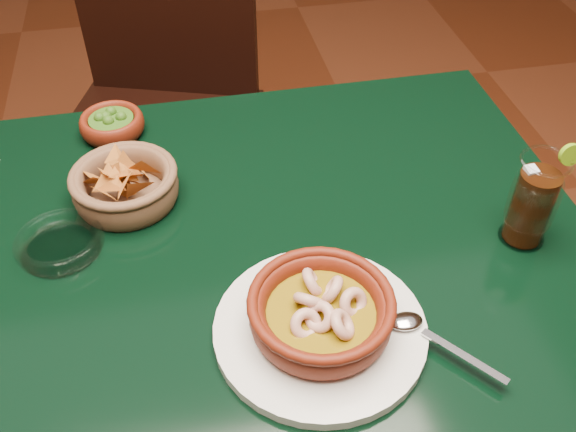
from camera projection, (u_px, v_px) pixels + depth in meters
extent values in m
cube|color=black|center=(192.00, 259.00, 0.95)|extent=(1.20, 0.80, 0.04)
cylinder|color=black|center=(423.00, 232.00, 1.52)|extent=(0.06, 0.06, 0.71)
cube|color=black|center=(156.00, 141.00, 1.56)|extent=(0.58, 0.58, 0.04)
cylinder|color=black|center=(71.00, 262.00, 1.60)|extent=(0.04, 0.04, 0.49)
cylinder|color=black|center=(226.00, 277.00, 1.56)|extent=(0.04, 0.04, 0.49)
cylinder|color=black|center=(121.00, 165.00, 1.89)|extent=(0.04, 0.04, 0.49)
cylinder|color=black|center=(253.00, 176.00, 1.85)|extent=(0.04, 0.04, 0.49)
cube|color=black|center=(164.00, 1.00, 1.53)|extent=(0.43, 0.17, 0.48)
cylinder|color=silver|center=(320.00, 329.00, 0.82)|extent=(0.27, 0.27, 0.01)
cylinder|color=#531509|center=(320.00, 324.00, 0.81)|extent=(0.16, 0.16, 0.01)
torus|color=#531509|center=(321.00, 313.00, 0.80)|extent=(0.20, 0.20, 0.04)
torus|color=#531509|center=(321.00, 302.00, 0.78)|extent=(0.18, 0.18, 0.01)
cylinder|color=#6B5409|center=(321.00, 313.00, 0.80)|extent=(0.14, 0.14, 0.01)
torus|color=tan|center=(353.00, 303.00, 0.80)|extent=(0.04, 0.05, 0.05)
torus|color=tan|center=(332.00, 290.00, 0.81)|extent=(0.04, 0.06, 0.06)
torus|color=tan|center=(312.00, 282.00, 0.82)|extent=(0.04, 0.05, 0.05)
torus|color=tan|center=(309.00, 301.00, 0.79)|extent=(0.06, 0.05, 0.05)
torus|color=tan|center=(306.00, 325.00, 0.77)|extent=(0.06, 0.05, 0.05)
torus|color=tan|center=(320.00, 317.00, 0.78)|extent=(0.05, 0.06, 0.04)
torus|color=tan|center=(342.00, 324.00, 0.77)|extent=(0.04, 0.05, 0.05)
cube|color=silver|center=(464.00, 356.00, 0.78)|extent=(0.08, 0.10, 0.00)
ellipsoid|color=silver|center=(406.00, 321.00, 0.81)|extent=(0.04, 0.03, 0.01)
cylinder|color=brown|center=(128.00, 198.00, 1.01)|extent=(0.14, 0.14, 0.01)
torus|color=brown|center=(126.00, 187.00, 0.99)|extent=(0.20, 0.20, 0.06)
torus|color=brown|center=(123.00, 175.00, 0.98)|extent=(0.17, 0.17, 0.01)
cone|color=#B06122|center=(122.00, 185.00, 0.96)|extent=(0.04, 0.07, 0.07)
cone|color=#B06122|center=(126.00, 178.00, 1.00)|extent=(0.08, 0.06, 0.06)
cone|color=#B06122|center=(94.00, 180.00, 0.98)|extent=(0.07, 0.04, 0.05)
cone|color=#B06122|center=(144.00, 167.00, 0.96)|extent=(0.06, 0.05, 0.06)
cone|color=#B06122|center=(125.00, 187.00, 1.00)|extent=(0.04, 0.08, 0.08)
cone|color=#B06122|center=(136.00, 187.00, 0.96)|extent=(0.08, 0.04, 0.07)
cone|color=#B06122|center=(107.00, 194.00, 0.95)|extent=(0.06, 0.06, 0.07)
cone|color=#B06122|center=(123.00, 177.00, 0.98)|extent=(0.04, 0.07, 0.07)
cone|color=#B06122|center=(124.00, 170.00, 0.97)|extent=(0.06, 0.07, 0.07)
cone|color=#B06122|center=(125.00, 169.00, 0.98)|extent=(0.07, 0.02, 0.07)
cone|color=#B06122|center=(113.00, 176.00, 0.98)|extent=(0.06, 0.05, 0.08)
cone|color=#B06122|center=(129.00, 176.00, 0.98)|extent=(0.08, 0.06, 0.06)
cone|color=#B06122|center=(109.00, 181.00, 0.96)|extent=(0.07, 0.05, 0.05)
cone|color=#B06122|center=(94.00, 176.00, 0.98)|extent=(0.06, 0.07, 0.06)
cone|color=#B06122|center=(143.00, 172.00, 1.03)|extent=(0.05, 0.08, 0.08)
cone|color=#B06122|center=(126.00, 185.00, 1.00)|extent=(0.02, 0.07, 0.07)
cone|color=#B06122|center=(118.00, 158.00, 1.01)|extent=(0.06, 0.08, 0.06)
cone|color=#B06122|center=(110.00, 174.00, 0.97)|extent=(0.06, 0.08, 0.07)
cylinder|color=#531509|center=(114.00, 132.00, 1.14)|extent=(0.10, 0.10, 0.01)
torus|color=#531509|center=(112.00, 124.00, 1.13)|extent=(0.13, 0.13, 0.04)
cylinder|color=#20460F|center=(111.00, 121.00, 1.12)|extent=(0.08, 0.08, 0.01)
sphere|color=#20460F|center=(99.00, 118.00, 1.12)|extent=(0.02, 0.02, 0.02)
sphere|color=#20460F|center=(121.00, 117.00, 1.12)|extent=(0.02, 0.02, 0.02)
sphere|color=#20460F|center=(111.00, 112.00, 1.13)|extent=(0.02, 0.02, 0.02)
sphere|color=#20460F|center=(108.00, 121.00, 1.11)|extent=(0.02, 0.02, 0.02)
sphere|color=#20460F|center=(106.00, 117.00, 1.12)|extent=(0.02, 0.02, 0.02)
cylinder|color=white|center=(521.00, 236.00, 0.95)|extent=(0.07, 0.07, 0.01)
torus|color=white|center=(533.00, 201.00, 0.90)|extent=(0.14, 0.14, 0.08)
cylinder|color=black|center=(531.00, 207.00, 0.91)|extent=(0.06, 0.06, 0.12)
cube|color=silver|center=(530.00, 173.00, 0.88)|extent=(0.02, 0.02, 0.02)
cube|color=silver|center=(547.00, 185.00, 0.88)|extent=(0.03, 0.02, 0.02)
cube|color=silver|center=(537.00, 189.00, 0.88)|extent=(0.03, 0.02, 0.03)
cube|color=silver|center=(541.00, 182.00, 0.90)|extent=(0.03, 0.03, 0.03)
torus|color=white|center=(547.00, 161.00, 0.85)|extent=(0.07, 0.07, 0.00)
cylinder|color=#679611|center=(570.00, 155.00, 0.85)|extent=(0.03, 0.01, 0.03)
cylinder|color=white|center=(61.00, 249.00, 0.93)|extent=(0.11, 0.11, 0.01)
torus|color=white|center=(59.00, 242.00, 0.92)|extent=(0.14, 0.14, 0.03)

